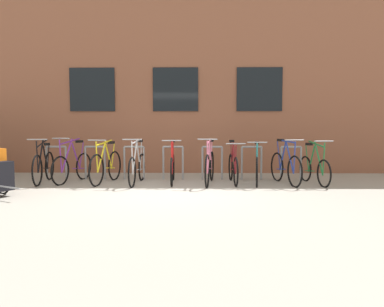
{
  "coord_description": "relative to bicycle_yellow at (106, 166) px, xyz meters",
  "views": [
    {
      "loc": [
        0.64,
        -7.28,
        1.34
      ],
      "look_at": [
        0.5,
        1.6,
        0.69
      ],
      "focal_mm": 33.87,
      "sensor_mm": 36.0,
      "label": 1
    }
  ],
  "objects": [
    {
      "name": "bicycle_silver",
      "position": [
        0.77,
        -0.11,
        -0.01
      ],
      "size": [
        0.44,
        1.78,
        1.09
      ],
      "color": "black",
      "rests_on": "ground"
    },
    {
      "name": "ground_plane",
      "position": [
        1.56,
        -1.31,
        -0.4
      ],
      "size": [
        42.0,
        42.0,
        0.0
      ],
      "primitive_type": "plane",
      "color": "#9E998E"
    },
    {
      "name": "bicycle_red",
      "position": [
        1.6,
        0.01,
        -0.02
      ],
      "size": [
        0.44,
        1.64,
        1.06
      ],
      "color": "black",
      "rests_on": "ground"
    },
    {
      "name": "bicycle_blue",
      "position": [
        4.27,
        -0.07,
        -0.0
      ],
      "size": [
        0.48,
        1.68,
        1.08
      ],
      "color": "black",
      "rests_on": "ground"
    },
    {
      "name": "bicycle_teal",
      "position": [
        3.6,
        -0.04,
        -0.02
      ],
      "size": [
        0.44,
        1.7,
        1.03
      ],
      "color": "black",
      "rests_on": "ground"
    },
    {
      "name": "bicycle_pink",
      "position": [
        2.48,
        -0.1,
        0.01
      ],
      "size": [
        0.44,
        1.84,
        1.1
      ],
      "color": "black",
      "rests_on": "ground"
    },
    {
      "name": "bike_rack",
      "position": [
        1.57,
        0.59,
        0.11
      ],
      "size": [
        6.55,
        0.05,
        0.86
      ],
      "color": "gray",
      "rests_on": "ground"
    },
    {
      "name": "bicycle_yellow",
      "position": [
        0.0,
        0.0,
        0.0
      ],
      "size": [
        0.48,
        1.75,
        1.07
      ],
      "color": "black",
      "rests_on": "ground"
    },
    {
      "name": "bicycle_green",
      "position": [
        4.94,
        -0.09,
        -0.04
      ],
      "size": [
        0.44,
        1.59,
        1.06
      ],
      "color": "black",
      "rests_on": "ground"
    },
    {
      "name": "bicycle_black",
      "position": [
        -1.51,
        0.02,
        -0.01
      ],
      "size": [
        0.44,
        1.73,
        1.09
      ],
      "color": "black",
      "rests_on": "ground"
    },
    {
      "name": "storefront_building",
      "position": [
        1.56,
        5.07,
        2.58
      ],
      "size": [
        28.0,
        6.39,
        5.96
      ],
      "color": "brown",
      "rests_on": "ground"
    },
    {
      "name": "bicycle_maroon",
      "position": [
        3.05,
        0.03,
        -0.02
      ],
      "size": [
        0.44,
        1.67,
        1.04
      ],
      "color": "black",
      "rests_on": "ground"
    },
    {
      "name": "bicycle_purple",
      "position": [
        -0.85,
        0.12,
        -0.02
      ],
      "size": [
        0.55,
        1.66,
        1.11
      ],
      "color": "black",
      "rests_on": "ground"
    }
  ]
}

